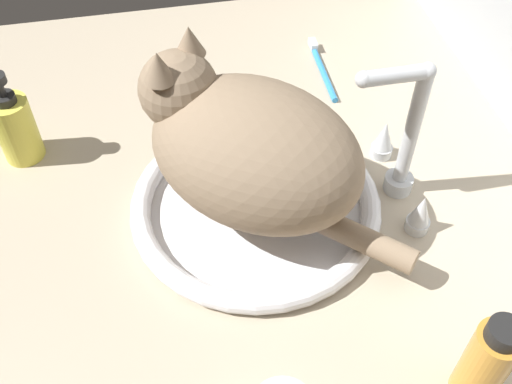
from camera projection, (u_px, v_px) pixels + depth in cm
name	position (u px, v px, depth cm)	size (l,w,h in cm)	color
countertop	(267.00, 215.00, 84.34)	(106.86, 80.04, 3.00)	#B7A88E
sink_basin	(256.00, 206.00, 81.96)	(33.89, 33.89, 2.77)	white
faucet	(403.00, 148.00, 79.27)	(17.47, 10.80, 21.57)	silver
cat	(245.00, 146.00, 74.78)	(34.29, 34.64, 20.90)	#8C755B
soap_pump_bottle	(15.00, 127.00, 86.13)	(5.71, 5.71, 14.60)	#E5DB4C
amber_bottle	(486.00, 362.00, 61.49)	(4.74, 4.74, 13.25)	gold
toothbrush	(322.00, 68.00, 103.18)	(16.25, 1.39, 1.70)	#338CD1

